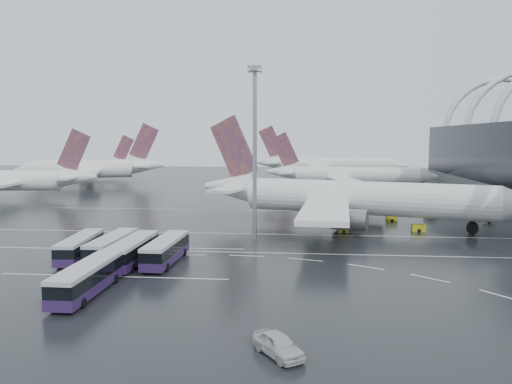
# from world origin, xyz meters

# --- Properties ---
(ground) EXTENTS (420.00, 420.00, 0.00)m
(ground) POSITION_xyz_m (0.00, 0.00, 0.00)
(ground) COLOR black
(ground) RESTS_ON ground
(lane_marking_near) EXTENTS (120.00, 0.25, 0.01)m
(lane_marking_near) POSITION_xyz_m (0.00, -2.00, 0.01)
(lane_marking_near) COLOR white
(lane_marking_near) RESTS_ON ground
(lane_marking_mid) EXTENTS (120.00, 0.25, 0.01)m
(lane_marking_mid) POSITION_xyz_m (0.00, 12.00, 0.01)
(lane_marking_mid) COLOR white
(lane_marking_mid) RESTS_ON ground
(lane_marking_far) EXTENTS (120.00, 0.25, 0.01)m
(lane_marking_far) POSITION_xyz_m (0.00, 40.00, 0.01)
(lane_marking_far) COLOR white
(lane_marking_far) RESTS_ON ground
(bus_bay_line_south) EXTENTS (28.00, 0.25, 0.01)m
(bus_bay_line_south) POSITION_xyz_m (-24.00, -16.00, 0.01)
(bus_bay_line_south) COLOR white
(bus_bay_line_south) RESTS_ON ground
(bus_bay_line_north) EXTENTS (28.00, 0.25, 0.01)m
(bus_bay_line_north) POSITION_xyz_m (-24.00, 0.00, 0.01)
(bus_bay_line_north) COLOR white
(bus_bay_line_north) RESTS_ON ground
(airliner_main) EXTENTS (61.31, 53.08, 21.14)m
(airliner_main) POSITION_xyz_m (7.29, 20.99, 5.29)
(airliner_main) COLOR white
(airliner_main) RESTS_ON ground
(airliner_gate_b) EXTENTS (53.01, 47.53, 18.40)m
(airliner_gate_b) POSITION_xyz_m (12.84, 85.88, 4.60)
(airliner_gate_b) COLOR white
(airliner_gate_b) RESTS_ON ground
(airliner_gate_c) EXTENTS (60.46, 55.63, 21.53)m
(airliner_gate_c) POSITION_xyz_m (8.50, 128.40, 5.38)
(airliner_gate_c) COLOR white
(airliner_gate_c) RESTS_ON ground
(jet_remote_west) EXTENTS (43.94, 35.47, 19.11)m
(jet_remote_west) POSITION_xyz_m (-78.44, 56.57, 4.93)
(jet_remote_west) COLOR white
(jet_remote_west) RESTS_ON ground
(jet_remote_mid) EXTENTS (49.29, 40.07, 21.83)m
(jet_remote_mid) POSITION_xyz_m (-74.26, 96.72, 5.64)
(jet_remote_mid) COLOR white
(jet_remote_mid) RESTS_ON ground
(jet_remote_far) EXTENTS (39.69, 32.34, 17.80)m
(jet_remote_far) POSITION_xyz_m (-89.24, 126.22, 4.60)
(jet_remote_far) COLOR white
(jet_remote_far) RESTS_ON ground
(bus_row_near_a) EXTENTS (3.95, 12.75, 3.09)m
(bus_row_near_a) POSITION_xyz_m (-31.80, -7.83, 1.70)
(bus_row_near_a) COLOR #261542
(bus_row_near_a) RESTS_ON ground
(bus_row_near_b) EXTENTS (3.29, 13.00, 3.19)m
(bus_row_near_b) POSITION_xyz_m (-27.34, -7.58, 1.75)
(bus_row_near_b) COLOR #261542
(bus_row_near_b) RESTS_ON ground
(bus_row_near_c) EXTENTS (3.33, 13.32, 3.27)m
(bus_row_near_c) POSITION_xyz_m (-23.67, -9.76, 1.80)
(bus_row_near_c) COLOR #261542
(bus_row_near_c) RESTS_ON ground
(bus_row_near_d) EXTENTS (3.43, 13.09, 3.20)m
(bus_row_near_d) POSITION_xyz_m (-19.47, -8.86, 1.76)
(bus_row_near_d) COLOR #261542
(bus_row_near_d) RESTS_ON ground
(bus_row_far_b) EXTENTS (3.23, 13.25, 3.26)m
(bus_row_far_b) POSITION_xyz_m (-24.14, -22.90, 1.79)
(bus_row_far_b) COLOR #261542
(bus_row_far_b) RESTS_ON ground
(van_curve_b) EXTENTS (4.68, 5.36, 1.75)m
(van_curve_b) POSITION_xyz_m (-3.24, -35.98, 0.87)
(van_curve_b) COLOR silver
(van_curve_b) RESTS_ON ground
(floodlight_mast) EXTENTS (2.13, 2.13, 27.83)m
(floodlight_mast) POSITION_xyz_m (-9.14, 7.54, 17.50)
(floodlight_mast) COLOR gray
(floodlight_mast) RESTS_ON ground
(gse_cart_belly_a) EXTENTS (2.34, 1.39, 1.28)m
(gse_cart_belly_a) POSITION_xyz_m (19.18, 16.89, 0.64)
(gse_cart_belly_a) COLOR #B3B217
(gse_cart_belly_a) RESTS_ON ground
(gse_cart_belly_b) EXTENTS (2.40, 1.42, 1.31)m
(gse_cart_belly_b) POSITION_xyz_m (25.12, 32.64, 0.65)
(gse_cart_belly_b) COLOR slate
(gse_cart_belly_b) RESTS_ON ground
(gse_cart_belly_c) EXTENTS (1.90, 1.12, 1.04)m
(gse_cart_belly_c) POSITION_xyz_m (5.94, 15.03, 0.52)
(gse_cart_belly_c) COLOR #B3B217
(gse_cart_belly_c) RESTS_ON ground
(gse_cart_belly_d) EXTENTS (2.17, 1.28, 1.19)m
(gse_cart_belly_d) POSITION_xyz_m (34.58, 26.60, 0.59)
(gse_cart_belly_d) COLOR slate
(gse_cart_belly_d) RESTS_ON ground
(gse_cart_belly_e) EXTENTS (2.21, 1.31, 1.21)m
(gse_cart_belly_e) POSITION_xyz_m (16.39, 27.55, 0.60)
(gse_cart_belly_e) COLOR #B3B217
(gse_cart_belly_e) RESTS_ON ground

